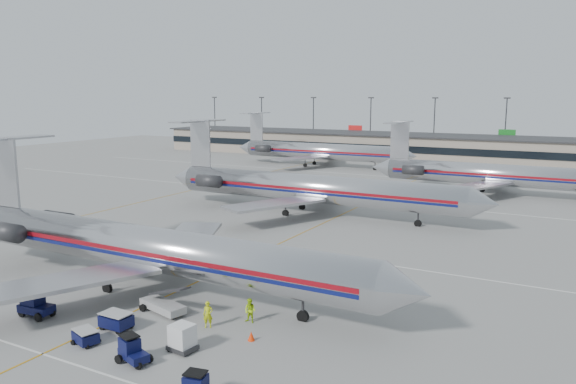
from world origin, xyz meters
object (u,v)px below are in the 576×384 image
Objects in this scene: uld_container at (182,338)px; belt_loader at (164,304)px; jet_foreground at (144,247)px; tug_center at (132,350)px; jet_second_row at (307,188)px.

belt_loader is at bearing 147.63° from uld_container.
uld_container is (10.25, -7.82, -2.62)m from jet_foreground.
tug_center is 7.89m from belt_loader.
tug_center is 1.31× the size of uld_container.
tug_center is 0.49× the size of belt_loader.
tug_center is (8.62, -10.51, -2.71)m from jet_foreground.
jet_foreground is at bearing 149.66° from uld_container.
jet_foreground is 19.61× the size of tug_center.
jet_foreground reaches higher than uld_container.
tug_center is at bearing -77.00° from jet_second_row.
jet_second_row is at bearing 114.12° from belt_loader.
uld_container is 6.80m from belt_loader.
tug_center is 3.16m from uld_container.
jet_foreground reaches higher than tug_center.
tug_center is at bearing -50.67° from jet_foreground.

